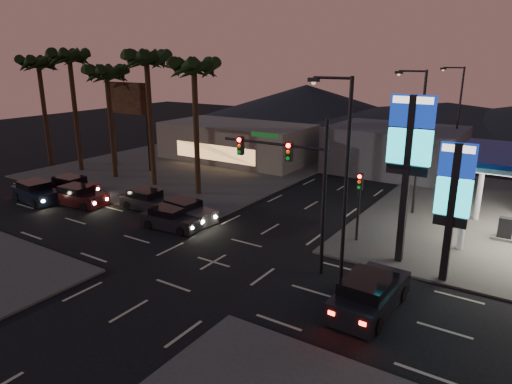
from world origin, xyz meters
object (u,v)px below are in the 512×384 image
Objects in this scene: pylon_sign_short at (454,192)px; car_lane_a_front at (171,219)px; car_lane_a_mid at (79,196)px; car_lane_b_mid at (148,201)px; car_lane_b_front at (186,211)px; suv_station at (369,294)px; car_lane_a_rear at (36,192)px; car_lane_b_rear at (72,186)px; pylon_sign_tall at (409,147)px; traffic_signal_mast at (293,171)px.

pylon_sign_short is 1.63× the size of car_lane_a_front.
car_lane_a_mid reaches higher than car_lane_b_mid.
suv_station reaches higher than car_lane_b_front.
car_lane_a_rear is 13.04m from car_lane_b_front.
car_lane_b_mid is at bearing 174.89° from car_lane_b_front.
pylon_sign_short is 1.58× the size of car_lane_b_mid.
pylon_sign_short reaches higher than car_lane_b_rear.
traffic_signal_mast is at bearing -143.48° from pylon_sign_tall.
pylon_sign_short is 1.51× the size of car_lane_a_mid.
pylon_sign_tall reaches higher than car_lane_a_rear.
traffic_signal_mast is 1.72× the size of car_lane_a_mid.
pylon_sign_short reaches higher than suv_station.
pylon_sign_tall reaches higher than car_lane_b_rear.
car_lane_b_front is at bearing 1.25° from car_lane_b_rear.
pylon_sign_short is at bearing -0.17° from car_lane_b_mid.
traffic_signal_mast reaches higher than car_lane_b_rear.
car_lane_b_mid is at bearing 21.94° from car_lane_a_mid.
car_lane_a_mid reaches higher than car_lane_a_front.
pylon_sign_short is at bearing 19.13° from traffic_signal_mast.
suv_station is (18.52, -4.71, 0.10)m from car_lane_b_mid.
car_lane_a_front is at bearing 0.82° from car_lane_a_mid.
car_lane_b_rear is (-12.12, 1.33, 0.05)m from car_lane_a_front.
car_lane_a_mid is (-23.36, -3.02, -5.71)m from pylon_sign_tall.
suv_station is at bearing -8.77° from car_lane_b_rear.
car_lane_a_front is at bearing 169.14° from suv_station.
car_lane_a_mid is at bearing -169.38° from car_lane_b_front.
car_lane_b_mid is 0.95× the size of car_lane_b_rear.
car_lane_a_mid is 0.93× the size of suv_station.
car_lane_b_front is (12.70, 2.96, -0.05)m from car_lane_a_rear.
traffic_signal_mast is 1.81× the size of car_lane_b_mid.
car_lane_a_mid is (-18.62, 0.49, -4.54)m from traffic_signal_mast.
car_lane_a_rear is (-22.14, -0.74, -4.51)m from traffic_signal_mast.
car_lane_b_front is (-16.68, -0.30, -3.99)m from pylon_sign_short.
suv_station is (-2.18, -4.65, -3.89)m from pylon_sign_short.
pylon_sign_tall is 7.98m from suv_station.
car_lane_b_mid is at bearing -177.05° from pylon_sign_tall.
pylon_sign_short reaches higher than car_lane_b_front.
car_lane_a_front is (-14.06, -2.89, -5.76)m from pylon_sign_tall.
car_lane_a_mid is at bearing -175.54° from pylon_sign_short.
suv_station is at bearing -86.73° from pylon_sign_tall.
pylon_sign_tall reaches higher than pylon_sign_short.
traffic_signal_mast is at bearing -5.21° from car_lane_b_rear.
car_lane_a_front is at bearing -173.51° from pylon_sign_short.
car_lane_a_rear is 1.11× the size of car_lane_b_mid.
traffic_signal_mast is 10.41m from car_lane_a_front.
car_lane_b_mid is 0.88× the size of suv_station.
pylon_sign_tall is 6.02m from traffic_signal_mast.
traffic_signal_mast is 22.60m from car_lane_a_rear.
suv_station is (23.69, -2.63, 0.08)m from car_lane_a_mid.
pylon_sign_tall is 1.79× the size of suv_station.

